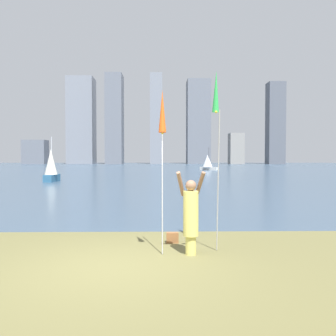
% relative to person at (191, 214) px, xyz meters
% --- Properties ---
extents(ground, '(120.00, 138.00, 0.12)m').
position_rel_person_xyz_m(ground, '(-1.61, 50.12, -0.96)').
color(ground, brown).
extents(person, '(0.67, 0.49, 1.82)m').
position_rel_person_xyz_m(person, '(0.00, 0.00, 0.00)').
color(person, '#D8CC66').
rests_on(person, ground).
extents(kite_flag_left, '(0.16, 0.61, 3.56)m').
position_rel_person_xyz_m(kite_flag_left, '(-0.62, -0.15, 2.10)').
color(kite_flag_left, '#B2B2B7').
rests_on(kite_flag_left, ground).
extents(kite_flag_right, '(0.16, 0.69, 4.12)m').
position_rel_person_xyz_m(kite_flag_right, '(0.62, 0.51, 2.60)').
color(kite_flag_right, '#B2B2B7').
rests_on(kite_flag_right, ground).
extents(bag, '(0.30, 0.16, 0.26)m').
position_rel_person_xyz_m(bag, '(-0.37, 1.07, -0.77)').
color(bag, brown).
rests_on(bag, ground).
extents(sailboat_2, '(2.68, 2.44, 3.66)m').
position_rel_person_xyz_m(sailboat_2, '(6.77, 49.35, 0.40)').
color(sailboat_2, silver).
rests_on(sailboat_2, ground).
extents(sailboat_3, '(1.13, 2.15, 3.86)m').
position_rel_person_xyz_m(sailboat_3, '(-10.05, 23.08, 0.41)').
color(sailboat_3, '#2D6084').
rests_on(sailboat_3, ground).
extents(skyline_tower_0, '(6.60, 4.88, 7.01)m').
position_rel_person_xyz_m(skyline_tower_0, '(-37.72, 98.84, 2.61)').
color(skyline_tower_0, slate).
rests_on(skyline_tower_0, ground).
extents(skyline_tower_1, '(7.77, 7.09, 25.83)m').
position_rel_person_xyz_m(skyline_tower_1, '(-24.76, 101.65, 12.02)').
color(skyline_tower_1, gray).
rests_on(skyline_tower_1, ground).
extents(skyline_tower_2, '(4.81, 7.04, 26.11)m').
position_rel_person_xyz_m(skyline_tower_2, '(-14.33, 98.22, 12.16)').
color(skyline_tower_2, slate).
rests_on(skyline_tower_2, ground).
extents(skyline_tower_3, '(3.61, 4.13, 26.93)m').
position_rel_person_xyz_m(skyline_tower_3, '(-2.14, 100.47, 12.57)').
color(skyline_tower_3, gray).
rests_on(skyline_tower_3, ground).
extents(skyline_tower_4, '(7.00, 7.66, 25.51)m').
position_rel_person_xyz_m(skyline_tower_4, '(10.78, 103.42, 11.86)').
color(skyline_tower_4, slate).
rests_on(skyline_tower_4, ground).
extents(skyline_tower_5, '(4.17, 4.46, 9.10)m').
position_rel_person_xyz_m(skyline_tower_5, '(21.68, 99.12, 3.66)').
color(skyline_tower_5, gray).
rests_on(skyline_tower_5, ground).
extents(skyline_tower_6, '(4.84, 4.51, 24.00)m').
position_rel_person_xyz_m(skyline_tower_6, '(33.15, 98.34, 11.10)').
color(skyline_tower_6, '#565B66').
rests_on(skyline_tower_6, ground).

